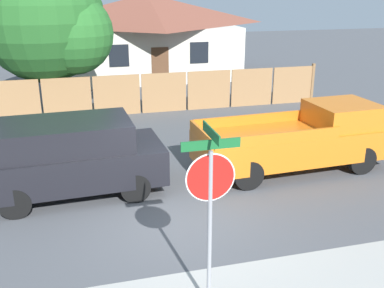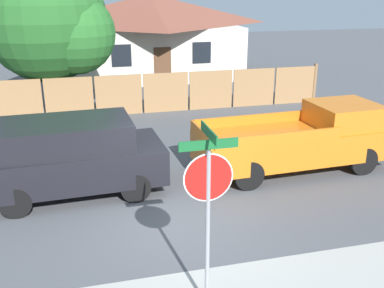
{
  "view_description": "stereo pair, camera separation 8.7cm",
  "coord_description": "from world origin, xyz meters",
  "px_view_note": "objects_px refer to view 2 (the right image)",
  "views": [
    {
      "loc": [
        -2.01,
        -8.83,
        5.03
      ],
      "look_at": [
        0.45,
        0.48,
        1.6
      ],
      "focal_mm": 42.0,
      "sensor_mm": 36.0,
      "label": 1
    },
    {
      "loc": [
        -1.92,
        -8.86,
        5.03
      ],
      "look_at": [
        0.45,
        0.48,
        1.6
      ],
      "focal_mm": 42.0,
      "sensor_mm": 36.0,
      "label": 2
    }
  ],
  "objects_px": {
    "orange_pickup": "(302,139)",
    "red_suv": "(72,155)",
    "house": "(151,33)",
    "stop_sign": "(208,191)",
    "oak_tree": "(52,23)"
  },
  "relations": [
    {
      "from": "orange_pickup",
      "to": "stop_sign",
      "type": "bearing_deg",
      "value": -133.03
    },
    {
      "from": "oak_tree",
      "to": "red_suv",
      "type": "height_order",
      "value": "oak_tree"
    },
    {
      "from": "house",
      "to": "stop_sign",
      "type": "xyz_separation_m",
      "value": [
        -2.52,
        -20.7,
        -0.26
      ]
    },
    {
      "from": "orange_pickup",
      "to": "stop_sign",
      "type": "xyz_separation_m",
      "value": [
        -4.23,
        -4.96,
        1.18
      ]
    },
    {
      "from": "orange_pickup",
      "to": "red_suv",
      "type": "bearing_deg",
      "value": 177.57
    },
    {
      "from": "red_suv",
      "to": "house",
      "type": "bearing_deg",
      "value": 71.22
    },
    {
      "from": "house",
      "to": "red_suv",
      "type": "distance_m",
      "value": 16.46
    },
    {
      "from": "house",
      "to": "stop_sign",
      "type": "distance_m",
      "value": 20.85
    },
    {
      "from": "house",
      "to": "stop_sign",
      "type": "height_order",
      "value": "house"
    },
    {
      "from": "house",
      "to": "oak_tree",
      "type": "relative_size",
      "value": 1.64
    },
    {
      "from": "oak_tree",
      "to": "orange_pickup",
      "type": "xyz_separation_m",
      "value": [
        6.85,
        -8.22,
        -2.68
      ]
    },
    {
      "from": "house",
      "to": "orange_pickup",
      "type": "xyz_separation_m",
      "value": [
        1.71,
        -15.74,
        -1.44
      ]
    },
    {
      "from": "red_suv",
      "to": "orange_pickup",
      "type": "bearing_deg",
      "value": -2.43
    },
    {
      "from": "red_suv",
      "to": "oak_tree",
      "type": "bearing_deg",
      "value": 91.24
    },
    {
      "from": "house",
      "to": "red_suv",
      "type": "bearing_deg",
      "value": -106.24
    }
  ]
}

